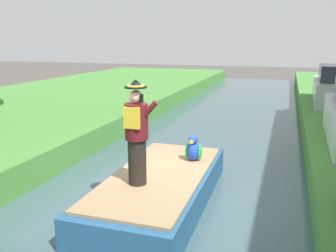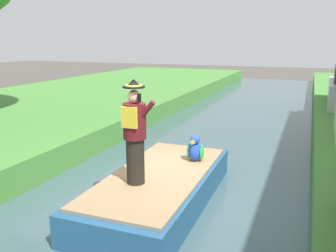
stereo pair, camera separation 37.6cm
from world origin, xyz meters
The scene contains 5 objects.
ground_plane centered at (0.00, 0.00, 0.00)m, with size 80.00×80.00×0.00m, color #4C4742.
canal_water centered at (0.00, 0.00, 0.05)m, with size 5.55×48.00×0.10m, color #3D565B.
boat centered at (0.00, -0.19, 0.40)m, with size 1.85×4.22×0.61m.
person_pirate centered at (-0.19, -0.79, 1.64)m, with size 0.61×0.42×1.85m.
parrot_plush centered at (0.43, 0.74, 0.95)m, with size 0.36×0.35×0.57m.
Camera 1 is at (2.19, -6.27, 3.19)m, focal length 38.31 mm.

